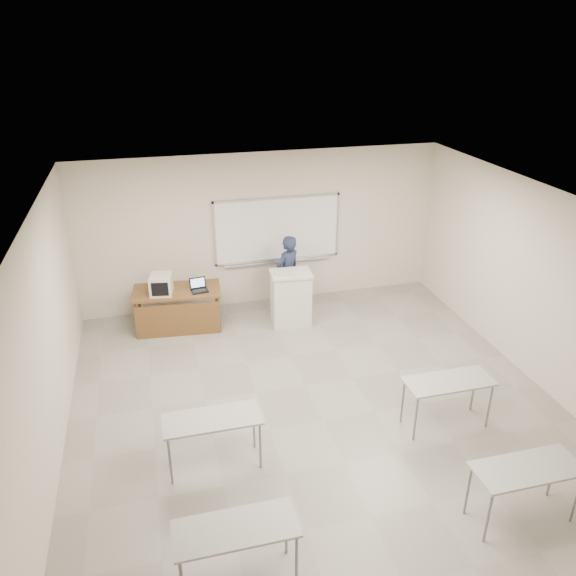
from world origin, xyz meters
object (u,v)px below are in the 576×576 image
object	(u,v)px
instructor_desk	(178,302)
presenter	(288,274)
whiteboard	(277,230)
keyboard	(285,275)
laptop	(199,288)
podium	(291,298)
crt_monitor	(162,284)
mouse	(200,285)

from	to	relation	value
instructor_desk	presenter	bearing A→B (deg)	11.10
whiteboard	keyboard	world-z (taller)	whiteboard
instructor_desk	laptop	xyz separation A→B (m)	(0.40, -0.02, 0.24)
podium	crt_monitor	xyz separation A→B (m)	(-2.29, 0.31, 0.41)
crt_monitor	mouse	bearing A→B (deg)	21.27
podium	keyboard	world-z (taller)	keyboard
podium	presenter	bearing A→B (deg)	86.24
crt_monitor	laptop	xyz separation A→B (m)	(0.65, -0.04, -0.12)
laptop	whiteboard	bearing A→B (deg)	18.35
instructor_desk	laptop	world-z (taller)	laptop
presenter	instructor_desk	bearing A→B (deg)	-24.01
whiteboard	mouse	bearing A→B (deg)	-158.93
laptop	presenter	distance (m)	1.72
mouse	keyboard	world-z (taller)	keyboard
instructor_desk	mouse	distance (m)	0.51
crt_monitor	instructor_desk	bearing A→B (deg)	4.31
instructor_desk	whiteboard	bearing A→B (deg)	26.02
instructor_desk	mouse	world-z (taller)	mouse
whiteboard	mouse	size ratio (longest dim) A/B	26.48
instructor_desk	mouse	xyz separation A→B (m)	(0.44, 0.16, 0.21)
laptop	crt_monitor	bearing A→B (deg)	168.96
keyboard	presenter	size ratio (longest dim) A/B	0.29
laptop	keyboard	bearing A→B (deg)	-22.08
laptop	podium	bearing A→B (deg)	-16.75
instructor_desk	crt_monitor	bearing A→B (deg)	179.43
instructor_desk	podium	distance (m)	2.06
podium	crt_monitor	size ratio (longest dim) A/B	2.38
mouse	crt_monitor	bearing A→B (deg)	-175.80
whiteboard	podium	distance (m)	1.43
mouse	podium	bearing A→B (deg)	-22.63
mouse	keyboard	bearing A→B (deg)	-28.38
whiteboard	laptop	size ratio (longest dim) A/B	8.49
instructor_desk	podium	xyz separation A→B (m)	(2.04, -0.28, -0.04)
instructor_desk	presenter	world-z (taller)	presenter
crt_monitor	presenter	xyz separation A→B (m)	(2.36, 0.20, -0.15)
whiteboard	podium	world-z (taller)	whiteboard
whiteboard	laptop	xyz separation A→B (m)	(-1.64, -0.80, -0.68)
crt_monitor	presenter	distance (m)	2.37
podium	laptop	bearing A→B (deg)	174.74
instructor_desk	podium	size ratio (longest dim) A/B	1.52
crt_monitor	whiteboard	bearing A→B (deg)	28.23
presenter	podium	bearing A→B (deg)	52.24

